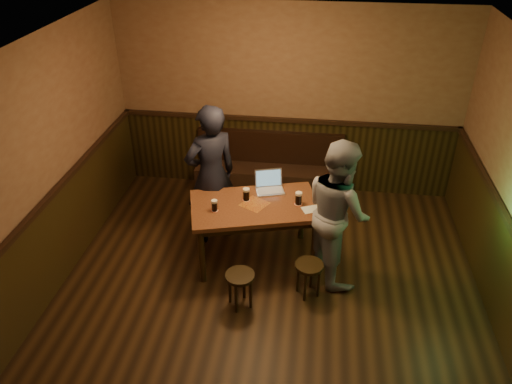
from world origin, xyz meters
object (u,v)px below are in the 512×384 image
object	(u,v)px
stool_right	(309,270)
pint_right	(299,198)
pint_mid	(246,194)
bench	(269,174)
pub_table	(255,212)
person_grey	(338,211)
person_suit	(211,175)
laptop	(269,185)
pint_left	(214,205)
stool_left	(240,281)

from	to	relation	value
stool_right	pint_right	world-z (taller)	pint_right
pint_mid	bench	bearing A→B (deg)	85.83
pub_table	person_grey	size ratio (longest dim) A/B	0.95
bench	person_grey	bearing A→B (deg)	-61.07
pint_mid	person_grey	bearing A→B (deg)	-11.49
pint_right	person_suit	world-z (taller)	person_suit
laptop	person_suit	bearing A→B (deg)	161.53
pub_table	pint_left	distance (m)	0.52
pub_table	stool_right	distance (m)	0.97
stool_left	pint_right	size ratio (longest dim) A/B	2.69
stool_left	pint_right	distance (m)	1.22
pint_left	pint_mid	distance (m)	0.44
pub_table	pint_right	distance (m)	0.56
stool_right	person_suit	xyz separation A→B (m)	(-1.31, 0.97, 0.60)
person_grey	pub_table	bearing A→B (deg)	56.01
pint_right	pub_table	bearing A→B (deg)	-172.10
pint_right	person_suit	bearing A→B (deg)	164.19
pub_table	person_suit	xyz separation A→B (m)	(-0.61, 0.39, 0.24)
bench	person_suit	bearing A→B (deg)	-116.14
bench	pint_right	xyz separation A→B (m)	(0.52, -1.56, 0.59)
pint_right	bench	bearing A→B (deg)	108.39
stool_right	person_suit	bearing A→B (deg)	143.49
bench	pint_mid	bearing A→B (deg)	-94.17
stool_right	laptop	world-z (taller)	laptop
stool_right	pint_mid	xyz separation A→B (m)	(-0.81, 0.66, 0.55)
pub_table	pint_left	xyz separation A→B (m)	(-0.45, -0.20, 0.18)
person_suit	person_grey	bearing A→B (deg)	124.67
pub_table	pint_right	bearing A→B (deg)	-7.58
laptop	person_grey	world-z (taller)	person_grey
stool_left	pint_mid	xyz separation A→B (m)	(-0.06, 0.94, 0.54)
bench	pub_table	size ratio (longest dim) A/B	1.30
pub_table	person_suit	size ratio (longest dim) A/B	0.90
pint_left	pint_right	bearing A→B (deg)	15.70
stool_right	pint_right	xyz separation A→B (m)	(-0.18, 0.65, 0.55)
bench	person_suit	size ratio (longest dim) A/B	1.16
pub_table	person_suit	distance (m)	0.76
stool_left	laptop	size ratio (longest dim) A/B	1.09
laptop	pub_table	bearing A→B (deg)	-126.93
stool_left	stool_right	xyz separation A→B (m)	(0.75, 0.28, -0.00)
bench	pub_table	bearing A→B (deg)	-90.00
stool_left	person_suit	bearing A→B (deg)	114.12
person_suit	bench	bearing A→B (deg)	-152.92
bench	laptop	size ratio (longest dim) A/B	5.42
pint_left	laptop	xyz separation A→B (m)	(0.58, 0.56, -0.01)
bench	laptop	xyz separation A→B (m)	(0.14, -1.27, 0.57)
pub_table	laptop	world-z (taller)	laptop
person_grey	pint_mid	bearing A→B (deg)	52.78
bench	stool_right	size ratio (longest dim) A/B	5.02
pint_mid	pint_right	distance (m)	0.63
pint_right	person_grey	world-z (taller)	person_grey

